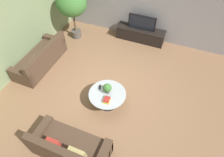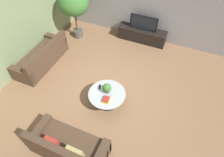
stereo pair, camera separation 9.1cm
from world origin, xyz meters
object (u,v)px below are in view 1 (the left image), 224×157
couch_by_wall (41,59)px  potted_palm_tall (72,4)px  potted_plant_tabletop (107,88)px  television (142,23)px  couch_near_entry (70,148)px  media_console (140,34)px  coffee_table (107,97)px

couch_by_wall → potted_palm_tall: bearing=171.0°
couch_by_wall → potted_plant_tabletop: (2.77, -0.60, 0.35)m
couch_by_wall → television: bearing=134.1°
couch_near_entry → potted_palm_tall: bearing=-62.6°
television → potted_plant_tabletop: television is taller
potted_palm_tall → potted_plant_tabletop: (2.46, -2.54, -0.79)m
media_console → couch_by_wall: couch_by_wall is taller
media_console → couch_near_entry: (-0.23, -5.10, 0.01)m
couch_by_wall → potted_palm_tall: size_ratio=1.08×
potted_plant_tabletop → coffee_table: bearing=-68.3°
media_console → potted_plant_tabletop: size_ratio=6.05×
coffee_table → potted_plant_tabletop: size_ratio=3.41×
media_console → television: size_ratio=1.81×
media_console → potted_palm_tall: bearing=-162.8°
coffee_table → couch_near_entry: bearing=-97.7°
television → coffee_table: (0.00, -3.36, -0.48)m
television → potted_plant_tabletop: size_ratio=3.34×
couch_by_wall → potted_palm_tall: potted_palm_tall is taller
coffee_table → couch_by_wall: bearing=166.6°
couch_near_entry → potted_palm_tall: (-2.25, 4.33, 1.14)m
media_console → coffee_table: bearing=-89.9°
potted_palm_tall → couch_near_entry: bearing=-62.6°
media_console → couch_near_entry: size_ratio=1.02×
media_console → potted_plant_tabletop: (-0.02, -3.31, 0.36)m
couch_near_entry → potted_plant_tabletop: size_ratio=5.91×
media_console → potted_palm_tall: size_ratio=0.97×
television → couch_near_entry: size_ratio=0.57×
potted_palm_tall → potted_plant_tabletop: bearing=-45.9°
coffee_table → potted_plant_tabletop: 0.32m
couch_near_entry → potted_plant_tabletop: couch_near_entry is taller
media_console → potted_plant_tabletop: potted_plant_tabletop is taller
television → couch_by_wall: 3.91m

